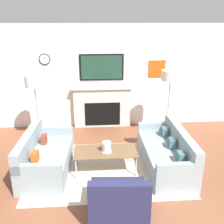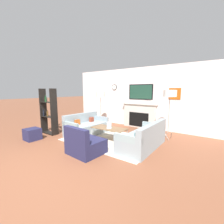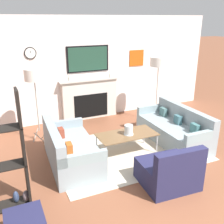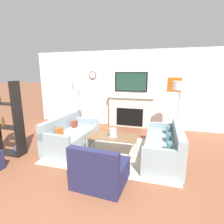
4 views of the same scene
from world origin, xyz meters
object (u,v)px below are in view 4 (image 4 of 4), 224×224
floor_lamp_left (79,87)px  floor_lamp_right (180,86)px  couch_left (71,136)px  coffee_table (112,137)px  hurricane_candle (113,133)px  armchair (100,171)px  shelf_unit (6,122)px  couch_right (165,147)px

floor_lamp_left → floor_lamp_right: (3.08, 0.00, 0.07)m
couch_left → coffee_table: bearing=-3.6°
couch_left → hurricane_candle: couch_left is taller
armchair → floor_lamp_right: bearing=60.8°
floor_lamp_left → floor_lamp_right: 3.08m
floor_lamp_right → shelf_unit: bearing=-152.5°
couch_left → coffee_table: (1.17, -0.07, 0.13)m
coffee_table → floor_lamp_left: bearing=138.5°
couch_left → armchair: size_ratio=1.83×
hurricane_candle → couch_left: bearing=175.3°
hurricane_candle → floor_lamp_right: floor_lamp_right is taller
shelf_unit → hurricane_candle: bearing=16.2°
floor_lamp_right → shelf_unit: (-3.96, -2.06, -0.75)m
couch_right → coffee_table: bearing=-176.7°
hurricane_candle → floor_lamp_left: floor_lamp_left is taller
couch_right → floor_lamp_right: floor_lamp_right is taller
couch_right → floor_lamp_left: (-2.74, 1.26, 1.21)m
hurricane_candle → shelf_unit: bearing=-163.8°
hurricane_candle → shelf_unit: shelf_unit is taller
armchair → floor_lamp_left: floor_lamp_left is taller
floor_lamp_left → shelf_unit: shelf_unit is taller
armchair → coffee_table: size_ratio=0.76×
couch_right → floor_lamp_left: 3.25m
couch_right → floor_lamp_left: bearing=155.2°
floor_lamp_right → armchair: bearing=-119.2°
couch_right → hurricane_candle: couch_right is taller
coffee_table → floor_lamp_right: floor_lamp_right is taller
hurricane_candle → floor_lamp_left: size_ratio=0.12×
hurricane_candle → floor_lamp_right: size_ratio=0.12×
couch_right → armchair: couch_right is taller
shelf_unit → armchair: bearing=-11.8°
shelf_unit → couch_left: bearing=33.2°
armchair → shelf_unit: bearing=168.2°
shelf_unit → coffee_table: bearing=16.9°
armchair → shelf_unit: shelf_unit is taller
armchair → hurricane_candle: (-0.11, 1.22, 0.27)m
armchair → hurricane_candle: 1.26m
floor_lamp_right → shelf_unit: shelf_unit is taller
hurricane_candle → floor_lamp_right: bearing=41.3°
floor_lamp_right → shelf_unit: 4.52m
floor_lamp_right → couch_right: bearing=-105.1°
floor_lamp_left → couch_right: bearing=-24.8°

